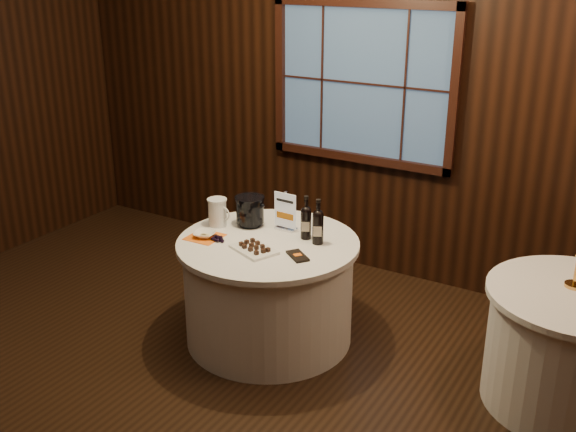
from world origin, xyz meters
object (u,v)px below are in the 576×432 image
Objects in this scene: glass_pitcher at (218,212)px; sign_stand at (286,217)px; chocolate_plate at (254,248)px; chocolate_box at (298,256)px; ice_bucket at (250,211)px; grape_bunch at (218,238)px; cracker_bowl at (205,234)px; main_table at (269,290)px; port_bottle_left at (306,220)px; side_table at (571,348)px; port_bottle_right at (318,225)px.

sign_stand is at bearing 27.07° from glass_pitcher.
chocolate_plate reaches higher than chocolate_box.
chocolate_plate is at bearing -52.73° from ice_bucket.
chocolate_box is at bearing 4.84° from grape_bunch.
chocolate_plate is at bearing -1.98° from cracker_bowl.
main_table is 4.08× the size of port_bottle_left.
side_table is 3.44× the size of port_bottle_left.
grape_bunch is at bearing 177.64° from chocolate_plate.
port_bottle_left is (0.20, 0.18, 0.52)m from main_table.
side_table is at bearing 3.08° from ice_bucket.
chocolate_box is at bearing 11.99° from chocolate_plate.
grape_bunch is at bearing -177.16° from port_bottle_right.
sign_stand is 1.75× the size of grape_bunch.
side_table is 2.33m from ice_bucket.
main_table is at bearing 22.74° from cracker_bowl.
main_table is 0.54m from sign_stand.
chocolate_plate is 1.95× the size of chocolate_box.
port_bottle_right is 2.10× the size of cracker_bowl.
cracker_bowl is at bearing 178.68° from port_bottle_right.
main_table is at bearing -87.36° from sign_stand.
port_bottle_right is 0.30m from chocolate_box.
ice_bucket reaches higher than chocolate_box.
ice_bucket is 0.60× the size of chocolate_plate.
port_bottle_left reaches higher than glass_pitcher.
port_bottle_left is 1.87× the size of grape_bunch.
main_table is 0.52m from chocolate_box.
port_bottle_right reaches higher than grape_bunch.
side_table is 7.03× the size of cracker_bowl.
sign_stand reaches higher than glass_pitcher.
main_table is 6.16× the size of glass_pitcher.
chocolate_plate is (0.28, -0.37, -0.10)m from ice_bucket.
glass_pitcher is (-0.79, 0.18, 0.10)m from chocolate_box.
grape_bunch is at bearing -94.36° from ice_bucket.
chocolate_box is 0.61m from grape_bunch.
port_bottle_right is at bearing 24.13° from main_table.
ice_bucket is 0.40m from cracker_bowl.
port_bottle_right is 1.92× the size of grape_bunch.
chocolate_box is at bearing -7.17° from glass_pitcher.
side_table is 1.88m from port_bottle_left.
glass_pitcher is (-0.67, -0.13, -0.03)m from port_bottle_left.
sign_stand is at bearing -178.23° from side_table.
grape_bunch is 0.30m from glass_pitcher.
ice_bucket is at bearing 67.15° from cracker_bowl.
port_bottle_right is 0.70m from grape_bunch.
glass_pitcher is at bearing 166.62° from port_bottle_left.
glass_pitcher reaches higher than cracker_bowl.
sign_stand is 0.28m from ice_bucket.
port_bottle_left reaches higher than main_table.
side_table is at bearing -19.32° from port_bottle_right.
sign_stand is 0.21m from port_bottle_left.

